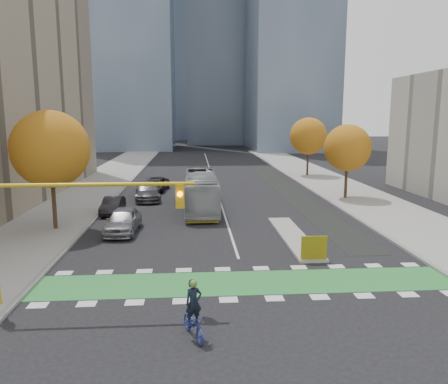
{
  "coord_description": "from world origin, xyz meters",
  "views": [
    {
      "loc": [
        -2.44,
        -18.05,
        7.8
      ],
      "look_at": [
        -0.5,
        9.46,
        3.0
      ],
      "focal_mm": 35.0,
      "sensor_mm": 36.0,
      "label": 1
    }
  ],
  "objects": [
    {
      "name": "median_island",
      "position": [
        4.0,
        9.0,
        0.08
      ],
      "size": [
        1.6,
        10.0,
        0.16
      ],
      "primitive_type": "cube",
      "color": "gray",
      "rests_on": "ground"
    },
    {
      "name": "parked_car_b",
      "position": [
        -9.0,
        17.08,
        0.67
      ],
      "size": [
        1.52,
        4.12,
        1.35
      ],
      "primitive_type": "imported",
      "rotation": [
        0.0,
        0.0,
        -0.02
      ],
      "color": "black",
      "rests_on": "ground"
    },
    {
      "name": "traffic_signal_west",
      "position": [
        -7.93,
        -0.51,
        4.03
      ],
      "size": [
        8.53,
        0.56,
        5.2
      ],
      "color": "#BF9914",
      "rests_on": "ground"
    },
    {
      "name": "bike_crossing",
      "position": [
        0.0,
        1.5,
        0.01
      ],
      "size": [
        20.0,
        3.0,
        0.01
      ],
      "primitive_type": "cube",
      "color": "#2B8537",
      "rests_on": "ground"
    },
    {
      "name": "bus",
      "position": [
        -1.81,
        18.25,
        1.57
      ],
      "size": [
        2.64,
        11.26,
        3.13
      ],
      "primitive_type": "imported",
      "rotation": [
        0.0,
        0.0,
        0.0
      ],
      "color": "#979D9E",
      "rests_on": "ground"
    },
    {
      "name": "curb_west",
      "position": [
        -10.0,
        20.0,
        0.07
      ],
      "size": [
        0.3,
        120.0,
        0.16
      ],
      "primitive_type": "cube",
      "color": "gray",
      "rests_on": "ground"
    },
    {
      "name": "ground",
      "position": [
        0.0,
        0.0,
        0.0
      ],
      "size": [
        300.0,
        300.0,
        0.0
      ],
      "primitive_type": "plane",
      "color": "black",
      "rests_on": "ground"
    },
    {
      "name": "sidewalk_west",
      "position": [
        -13.5,
        20.0,
        0.07
      ],
      "size": [
        7.0,
        120.0,
        0.15
      ],
      "primitive_type": "cube",
      "color": "gray",
      "rests_on": "ground"
    },
    {
      "name": "cyclist",
      "position": [
        -2.49,
        -3.54,
        0.72
      ],
      "size": [
        1.29,
        1.99,
        2.17
      ],
      "rotation": [
        0.0,
        0.0,
        0.37
      ],
      "color": "navy",
      "rests_on": "ground"
    },
    {
      "name": "tree_west",
      "position": [
        -12.0,
        12.0,
        5.62
      ],
      "size": [
        5.2,
        5.2,
        8.22
      ],
      "color": "#332114",
      "rests_on": "ground"
    },
    {
      "name": "parked_car_a",
      "position": [
        -7.23,
        11.09,
        0.84
      ],
      "size": [
        2.21,
        5.03,
        1.69
      ],
      "primitive_type": "imported",
      "rotation": [
        0.0,
        0.0,
        -0.05
      ],
      "color": "#99989D",
      "rests_on": "ground"
    },
    {
      "name": "centre_line",
      "position": [
        0.0,
        40.0,
        0.01
      ],
      "size": [
        0.15,
        70.0,
        0.01
      ],
      "primitive_type": "cube",
      "color": "silver",
      "rests_on": "ground"
    },
    {
      "name": "tree_east_far",
      "position": [
        12.5,
        38.0,
        5.24
      ],
      "size": [
        4.8,
        4.8,
        7.65
      ],
      "color": "#332114",
      "rests_on": "ground"
    },
    {
      "name": "hazard_board",
      "position": [
        4.0,
        4.2,
        0.8
      ],
      "size": [
        1.4,
        0.12,
        1.3
      ],
      "primitive_type": "cube",
      "color": "yellow",
      "rests_on": "median_island"
    },
    {
      "name": "tower_far",
      "position": [
        -4.0,
        140.0,
        40.0
      ],
      "size": [
        26.0,
        26.0,
        80.0
      ],
      "primitive_type": "cube",
      "color": "#47566B",
      "rests_on": "ground"
    },
    {
      "name": "tree_east_near",
      "position": [
        12.0,
        22.0,
        4.86
      ],
      "size": [
        4.4,
        4.4,
        7.08
      ],
      "color": "#332114",
      "rests_on": "ground"
    },
    {
      "name": "bike_lane_paint",
      "position": [
        7.5,
        30.0,
        0.01
      ],
      "size": [
        2.5,
        50.0,
        0.01
      ],
      "primitive_type": "cube",
      "color": "black",
      "rests_on": "ground"
    },
    {
      "name": "parked_car_d",
      "position": [
        -6.5,
        27.82,
        0.7
      ],
      "size": [
        2.95,
        5.31,
        1.41
      ],
      "primitive_type": "imported",
      "rotation": [
        0.0,
        0.0,
        -0.13
      ],
      "color": "black",
      "rests_on": "ground"
    },
    {
      "name": "parked_car_c",
      "position": [
        -6.77,
        22.82,
        0.81
      ],
      "size": [
        2.83,
        5.79,
        1.62
      ],
      "primitive_type": "imported",
      "rotation": [
        0.0,
        0.0,
        0.1
      ],
      "color": "#4D4C51",
      "rests_on": "ground"
    },
    {
      "name": "sidewalk_east",
      "position": [
        13.5,
        20.0,
        0.07
      ],
      "size": [
        7.0,
        120.0,
        0.15
      ],
      "primitive_type": "cube",
      "color": "gray",
      "rests_on": "ground"
    },
    {
      "name": "tower_ne",
      "position": [
        20.0,
        85.0,
        30.0
      ],
      "size": [
        18.0,
        24.0,
        60.0
      ],
      "primitive_type": "cube",
      "color": "#47566B",
      "rests_on": "ground"
    },
    {
      "name": "curb_east",
      "position": [
        10.0,
        20.0,
        0.07
      ],
      "size": [
        0.3,
        120.0,
        0.16
      ],
      "primitive_type": "cube",
      "color": "gray",
      "rests_on": "ground"
    }
  ]
}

